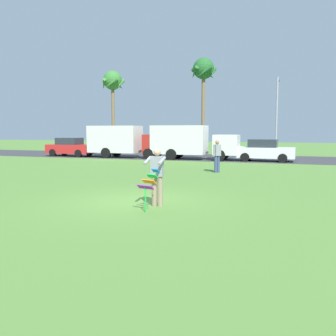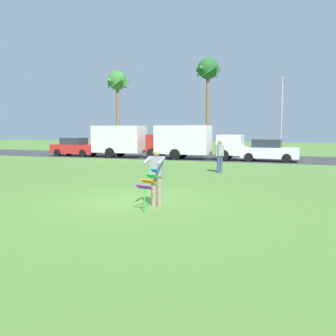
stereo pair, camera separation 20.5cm
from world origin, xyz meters
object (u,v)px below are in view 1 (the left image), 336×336
Objects in this scene: parked_truck_white_box at (190,141)px; parked_car_white at (264,151)px; streetlight_pole at (277,111)px; person_walker_near at (217,155)px; person_kite_flyer at (157,175)px; parked_truck_red_cab at (124,141)px; parked_car_red at (71,147)px; palm_tree_left_near at (113,84)px; palm_tree_right_near at (204,73)px; kite_held at (149,183)px.

parked_truck_white_box reaches higher than parked_car_white.
streetlight_pole reaches higher than person_walker_near.
person_kite_flyer is 0.26× the size of parked_truck_red_cab.
person_kite_flyer is 22.65m from parked_car_red.
parked_truck_red_cab and parked_truck_white_box have the same top height.
palm_tree_right_near is at bearing -4.79° from palm_tree_left_near.
parked_truck_white_box is at bearing -0.00° from parked_car_red.
palm_tree_left_near is 0.94× the size of palm_tree_right_near.
person_kite_flyer is 1.48× the size of kite_held.
streetlight_pole is (0.46, 7.61, 3.22)m from parked_car_white.
streetlight_pole is 4.05× the size of person_walker_near.
person_walker_near is at bearing -40.93° from parked_truck_red_cab.
parked_car_white reaches higher than kite_held.
person_walker_near is at bearing -49.37° from palm_tree_left_near.
parked_car_white is 8.34m from person_walker_near.
parked_car_white is 2.46× the size of person_walker_near.
palm_tree_left_near is at bearing 130.63° from person_walker_near.
person_kite_flyer is 0.26× the size of parked_truck_white_box.
parked_car_white is 0.61× the size of streetlight_pole.
palm_tree_left_near is at bearing 119.57° from person_kite_flyer.
palm_tree_right_near is 1.34× the size of streetlight_pole.
parked_truck_red_cab is at bearing -180.00° from parked_truck_white_box.
palm_tree_left_near is at bearing 139.79° from parked_truck_white_box.
palm_tree_right_near is 19.07m from person_walker_near.
parked_truck_white_box is 3.88× the size of person_walker_near.
parked_truck_white_box is 0.96× the size of streetlight_pole.
parked_car_white is (1.83, 18.06, -0.02)m from kite_held.
person_kite_flyer and person_walker_near have the same top height.
streetlight_pole is (11.70, 7.61, 2.59)m from parked_truck_red_cab.
person_kite_flyer is 0.25× the size of streetlight_pole.
parked_truck_white_box reaches higher than kite_held.
palm_tree_left_near is at bearing 150.36° from parked_car_white.
palm_tree_right_near is (-1.08, 8.95, 6.51)m from parked_truck_white_box.
kite_held is 18.15m from parked_car_white.
person_walker_near reaches higher than parked_car_white.
parked_truck_white_box is at bearing -40.21° from palm_tree_left_near.
parked_truck_red_cab is at bearing -146.96° from streetlight_pole.
parked_car_red is 0.63× the size of parked_truck_red_cab.
parked_truck_red_cab is at bearing -0.01° from parked_car_red.
palm_tree_right_near is (4.51, 8.95, 6.51)m from parked_truck_red_cab.
person_walker_near is at bearing -98.44° from streetlight_pole.
person_kite_flyer is at bearing -89.82° from person_walker_near.
parked_truck_white_box is at bearing 101.94° from kite_held.
person_kite_flyer is 25.27m from streetlight_pole.
parked_car_red is (-14.54, 18.05, -0.02)m from kite_held.
streetlight_pole is at bearing 51.24° from parked_truck_white_box.
streetlight_pole is at bearing -10.57° from palm_tree_right_near.
palm_tree_right_near reaches higher than streetlight_pole.
person_walker_near is at bearing 90.18° from person_kite_flyer.
streetlight_pole reaches higher than person_kite_flyer.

